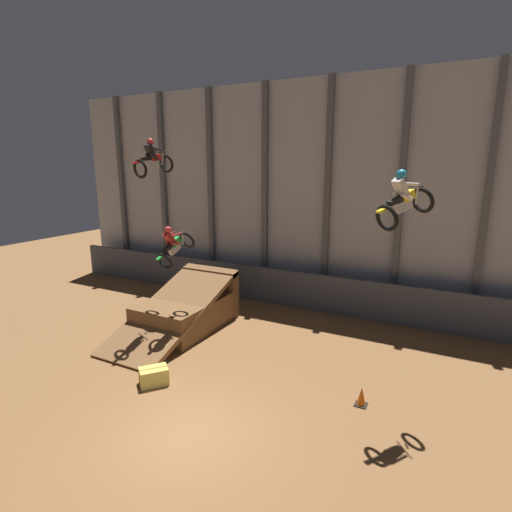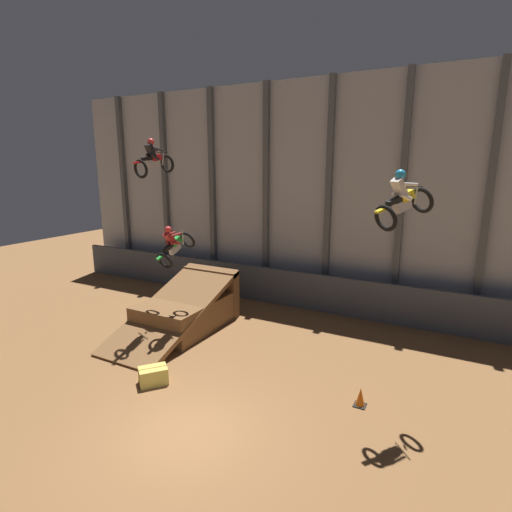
{
  "view_description": "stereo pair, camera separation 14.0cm",
  "coord_description": "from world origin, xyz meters",
  "px_view_note": "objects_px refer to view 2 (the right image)",
  "views": [
    {
      "loc": [
        5.91,
        -7.48,
        7.03
      ],
      "look_at": [
        -0.88,
        5.61,
        3.65
      ],
      "focal_mm": 28.0,
      "sensor_mm": 36.0,
      "label": 1
    },
    {
      "loc": [
        6.03,
        -7.41,
        7.03
      ],
      "look_at": [
        -0.88,
        5.61,
        3.65
      ],
      "focal_mm": 28.0,
      "sensor_mm": 36.0,
      "label": 2
    }
  ],
  "objects_px": {
    "rider_bike_right_air": "(403,201)",
    "hay_bale_trackside": "(153,376)",
    "dirt_ramp": "(188,309)",
    "rider_bike_center_air": "(174,245)",
    "traffic_cone_near_ramp": "(360,397)",
    "rider_bike_left_air": "(153,160)"
  },
  "relations": [
    {
      "from": "rider_bike_center_air",
      "to": "traffic_cone_near_ramp",
      "type": "relative_size",
      "value": 3.25
    },
    {
      "from": "rider_bike_center_air",
      "to": "traffic_cone_near_ramp",
      "type": "bearing_deg",
      "value": -1.55
    },
    {
      "from": "rider_bike_center_air",
      "to": "hay_bale_trackside",
      "type": "bearing_deg",
      "value": -59.95
    },
    {
      "from": "rider_bike_center_air",
      "to": "traffic_cone_near_ramp",
      "type": "xyz_separation_m",
      "value": [
        7.63,
        -1.0,
        -3.71
      ]
    },
    {
      "from": "rider_bike_right_air",
      "to": "rider_bike_left_air",
      "type": "bearing_deg",
      "value": -154.86
    },
    {
      "from": "rider_bike_center_air",
      "to": "rider_bike_right_air",
      "type": "xyz_separation_m",
      "value": [
        8.33,
        -0.71,
        2.11
      ]
    },
    {
      "from": "rider_bike_left_air",
      "to": "hay_bale_trackside",
      "type": "xyz_separation_m",
      "value": [
        2.61,
        -3.46,
        -6.92
      ]
    },
    {
      "from": "rider_bike_left_air",
      "to": "rider_bike_center_air",
      "type": "bearing_deg",
      "value": -16.24
    },
    {
      "from": "rider_bike_left_air",
      "to": "rider_bike_right_air",
      "type": "height_order",
      "value": "rider_bike_left_air"
    },
    {
      "from": "dirt_ramp",
      "to": "rider_bike_right_air",
      "type": "distance_m",
      "value": 10.68
    },
    {
      "from": "rider_bike_left_air",
      "to": "rider_bike_right_air",
      "type": "xyz_separation_m",
      "value": [
        9.62,
        -1.23,
        -1.1
      ]
    },
    {
      "from": "rider_bike_center_air",
      "to": "rider_bike_right_air",
      "type": "relative_size",
      "value": 1.05
    },
    {
      "from": "dirt_ramp",
      "to": "rider_bike_center_air",
      "type": "xyz_separation_m",
      "value": [
        0.66,
        -1.56,
        3.21
      ]
    },
    {
      "from": "rider_bike_left_air",
      "to": "hay_bale_trackside",
      "type": "height_order",
      "value": "rider_bike_left_air"
    },
    {
      "from": "traffic_cone_near_ramp",
      "to": "hay_bale_trackside",
      "type": "height_order",
      "value": "traffic_cone_near_ramp"
    },
    {
      "from": "rider_bike_left_air",
      "to": "rider_bike_center_air",
      "type": "height_order",
      "value": "rider_bike_left_air"
    },
    {
      "from": "rider_bike_right_air",
      "to": "hay_bale_trackside",
      "type": "relative_size",
      "value": 1.67
    },
    {
      "from": "hay_bale_trackside",
      "to": "dirt_ramp",
      "type": "bearing_deg",
      "value": 113.67
    },
    {
      "from": "dirt_ramp",
      "to": "rider_bike_right_air",
      "type": "height_order",
      "value": "rider_bike_right_air"
    },
    {
      "from": "rider_bike_right_air",
      "to": "rider_bike_center_air",
      "type": "bearing_deg",
      "value": -152.41
    },
    {
      "from": "hay_bale_trackside",
      "to": "rider_bike_left_air",
      "type": "bearing_deg",
      "value": 126.96
    },
    {
      "from": "traffic_cone_near_ramp",
      "to": "dirt_ramp",
      "type": "bearing_deg",
      "value": 162.82
    }
  ]
}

